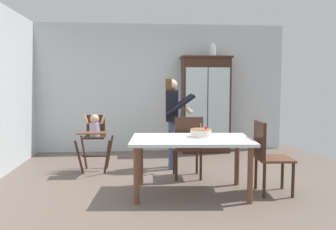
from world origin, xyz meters
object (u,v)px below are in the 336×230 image
(dining_chair_far_side, at_px, (188,143))
(dining_chair_right_end, at_px, (267,152))
(china_cabinet, at_px, (206,104))
(ceramic_vase, at_px, (212,51))
(high_chair_with_toddler, at_px, (95,132))
(birthday_cake, at_px, (201,133))
(adult_person, at_px, (172,112))
(dining_table, at_px, (191,145))

(dining_chair_far_side, xyz_separation_m, dining_chair_right_end, (0.93, -0.77, 0.00))
(china_cabinet, relative_size, ceramic_vase, 7.46)
(high_chair_with_toddler, xyz_separation_m, dining_chair_far_side, (1.46, -0.62, -0.10))
(birthday_cake, height_order, dining_chair_right_end, dining_chair_right_end)
(china_cabinet, bearing_deg, high_chair_with_toddler, -146.66)
(ceramic_vase, relative_size, birthday_cake, 0.96)
(ceramic_vase, bearing_deg, china_cabinet, -178.42)
(dining_chair_far_side, bearing_deg, dining_chair_right_end, 141.13)
(high_chair_with_toddler, distance_m, dining_chair_right_end, 2.77)
(ceramic_vase, bearing_deg, high_chair_with_toddler, -148.17)
(adult_person, height_order, dining_chair_right_end, adult_person)
(birthday_cake, height_order, dining_chair_far_side, dining_chair_far_side)
(high_chair_with_toddler, height_order, dining_table, high_chair_with_toddler)
(high_chair_with_toddler, bearing_deg, dining_chair_right_end, -28.81)
(dining_table, bearing_deg, adult_person, 94.24)
(adult_person, xyz_separation_m, dining_chair_far_side, (0.17, -0.70, -0.41))
(birthday_cake, bearing_deg, high_chair_with_toddler, 142.06)
(adult_person, distance_m, dining_table, 1.43)
(birthday_cake, xyz_separation_m, dining_chair_far_side, (-0.08, 0.59, -0.24))
(birthday_cake, xyz_separation_m, dining_chair_right_end, (0.85, -0.19, -0.24))
(ceramic_vase, distance_m, birthday_cake, 3.03)
(adult_person, xyz_separation_m, birthday_cake, (0.25, -1.28, -0.17))
(adult_person, xyz_separation_m, dining_chair_right_end, (1.10, -1.47, -0.41))
(china_cabinet, bearing_deg, adult_person, -122.46)
(ceramic_vase, height_order, high_chair_with_toddler, ceramic_vase)
(high_chair_with_toddler, distance_m, adult_person, 1.34)
(high_chair_with_toddler, relative_size, dining_chair_far_side, 0.99)
(dining_table, distance_m, dining_chair_right_end, 1.00)
(adult_person, relative_size, dining_chair_far_side, 1.59)
(ceramic_vase, xyz_separation_m, dining_chair_right_end, (0.12, -2.81, -1.58))
(ceramic_vase, height_order, adult_person, ceramic_vase)
(china_cabinet, xyz_separation_m, birthday_cake, (-0.60, -2.62, -0.22))
(ceramic_vase, distance_m, dining_chair_far_side, 2.70)
(adult_person, bearing_deg, china_cabinet, -28.68)
(dining_chair_far_side, relative_size, dining_chair_right_end, 1.00)
(dining_table, xyz_separation_m, dining_chair_right_end, (0.99, -0.08, -0.09))
(dining_chair_far_side, bearing_deg, ceramic_vase, -110.91)
(adult_person, height_order, dining_table, adult_person)
(china_cabinet, relative_size, dining_chair_right_end, 2.10)
(high_chair_with_toddler, height_order, dining_chair_far_side, dining_chair_far_side)
(china_cabinet, height_order, dining_chair_far_side, china_cabinet)
(high_chair_with_toddler, bearing_deg, birthday_cake, -36.55)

